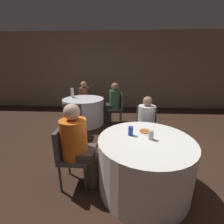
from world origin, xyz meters
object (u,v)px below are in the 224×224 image
person_orange_shirt (79,146)px  bottle_far (72,93)px  chair_far_east (118,106)px  pizza_plate_near (145,131)px  chair_near_north (146,125)px  chair_near_west (69,151)px  chair_far_south (74,118)px  soda_can_blue (131,131)px  table_far (84,111)px  person_floral_shirt (84,98)px  person_white_shirt (146,127)px  person_green_jacket (112,103)px  table_near (144,163)px  chair_far_north (85,99)px  soda_can_silver (151,135)px

person_orange_shirt → bottle_far: 2.63m
chair_far_east → pizza_plate_near: chair_far_east is taller
chair_near_north → person_orange_shirt: (-1.04, -1.01, 0.08)m
chair_near_west → person_orange_shirt: (0.15, 0.00, 0.08)m
chair_far_south → soda_can_blue: size_ratio=6.98×
pizza_plate_near → chair_near_north: bearing=79.4°
table_far → person_floral_shirt: 0.84m
chair_far_east → pizza_plate_near: bearing=-175.0°
chair_far_east → person_orange_shirt: bearing=163.1°
person_white_shirt → soda_can_blue: bearing=75.3°
person_orange_shirt → person_green_jacket: size_ratio=1.01×
chair_far_south → person_orange_shirt: (0.48, -1.34, 0.08)m
chair_near_west → soda_can_blue: chair_near_west is taller
chair_far_east → person_floral_shirt: (-1.14, 0.70, 0.05)m
table_near → person_green_jacket: bearing=103.0°
person_floral_shirt → soda_can_blue: person_floral_shirt is taller
table_near → chair_near_west: size_ratio=1.44×
table_near → bottle_far: (-1.72, 2.47, 0.50)m
pizza_plate_near → bottle_far: (-1.74, 2.25, 0.13)m
chair_near_west → chair_far_east: size_ratio=1.00×
table_near → chair_far_north: (-1.56, 3.28, 0.15)m
table_near → chair_far_east: chair_far_east is taller
table_near → chair_far_north: size_ratio=1.44×
table_far → person_floral_shirt: bearing=101.4°
person_floral_shirt → soda_can_silver: person_floral_shirt is taller
person_green_jacket → soda_can_blue: (0.37, -2.30, 0.20)m
pizza_plate_near → soda_can_blue: size_ratio=1.69×
chair_far_east → chair_far_south: bearing=132.7°
soda_can_silver → person_orange_shirt: bearing=-179.9°
chair_near_north → pizza_plate_near: chair_near_north is taller
person_orange_shirt → pizza_plate_near: bearing=103.6°
person_floral_shirt → soda_can_blue: (1.34, -3.02, 0.22)m
chair_near_north → pizza_plate_near: size_ratio=4.14×
table_far → chair_far_south: chair_far_south is taller
chair_far_east → person_green_jacket: bearing=90.0°
table_near → chair_far_north: bearing=115.5°
table_near → chair_near_north: size_ratio=1.44×
chair_near_north → person_green_jacket: bearing=-52.8°
person_white_shirt → table_far: bearing=-34.7°
person_floral_shirt → pizza_plate_near: size_ratio=5.42×
person_orange_shirt → bottle_far: bearing=-161.1°
person_white_shirt → person_floral_shirt: (-1.68, 2.28, 0.03)m
chair_far_south → bottle_far: size_ratio=3.16×
table_near → chair_far_east: size_ratio=1.44×
chair_far_east → person_orange_shirt: 2.47m
table_near → pizza_plate_near: size_ratio=5.97×
soda_can_blue → bottle_far: 2.82m
person_orange_shirt → person_green_jacket: (0.31, 2.40, -0.02)m
chair_far_east → chair_far_north: bearing=47.8°
table_near → person_floral_shirt: person_floral_shirt is taller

